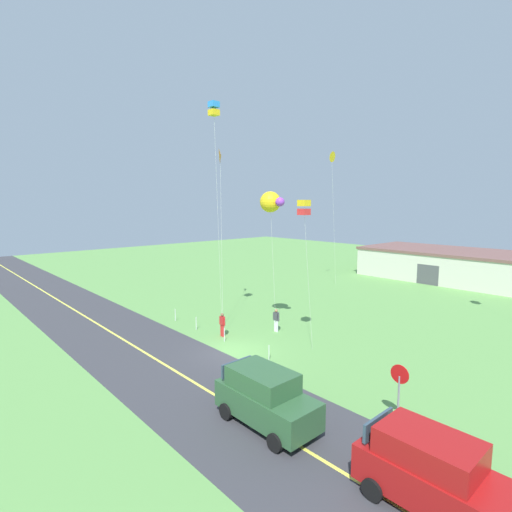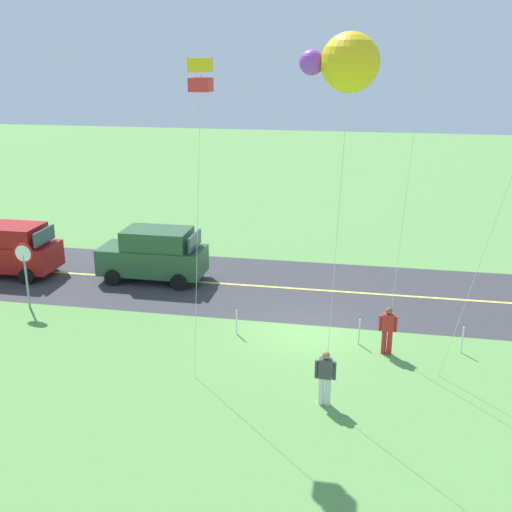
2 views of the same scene
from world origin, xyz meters
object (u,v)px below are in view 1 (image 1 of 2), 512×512
at_px(kite_blue_mid, 271,202).
at_px(person_adult_companion, 276,319).
at_px(car_parked_east_near, 434,473).
at_px(person_adult_near, 222,324).
at_px(stop_sign, 399,383).
at_px(kite_green_far, 220,156).
at_px(kite_orange_near, 332,158).
at_px(car_suv_foreground, 265,397).
at_px(kite_yellow_high, 304,208).
at_px(warehouse_distant, 447,264).
at_px(kite_red_low, 214,110).

bearing_deg(kite_blue_mid, person_adult_companion, 59.52).
relative_size(car_parked_east_near, person_adult_near, 2.75).
relative_size(stop_sign, kite_green_far, 0.20).
relative_size(kite_blue_mid, kite_orange_near, 0.68).
height_order(car_suv_foreground, kite_orange_near, kite_orange_near).
relative_size(stop_sign, person_adult_near, 1.60).
bearing_deg(stop_sign, kite_yellow_high, 157.94).
distance_m(car_suv_foreground, kite_blue_mid, 13.91).
height_order(car_parked_east_near, person_adult_companion, car_parked_east_near).
xyz_separation_m(stop_sign, kite_orange_near, (-18.37, 19.55, 11.79)).
bearing_deg(person_adult_near, person_adult_companion, 7.57).
bearing_deg(person_adult_companion, kite_yellow_high, -134.91).
xyz_separation_m(car_parked_east_near, kite_yellow_high, (-10.67, 6.48, 7.44)).
xyz_separation_m(car_suv_foreground, stop_sign, (3.63, 3.83, 0.65)).
bearing_deg(person_adult_near, warehouse_distant, 31.39).
xyz_separation_m(person_adult_companion, warehouse_distant, (-0.16, 28.71, 0.89)).
bearing_deg(stop_sign, person_adult_near, 174.36).
height_order(kite_blue_mid, kite_green_far, kite_green_far).
bearing_deg(person_adult_near, kite_red_low, 118.86).
bearing_deg(person_adult_near, kite_green_far, 87.16).
xyz_separation_m(kite_green_far, warehouse_distant, (5.37, 29.22, -10.60)).
bearing_deg(warehouse_distant, car_parked_east_near, -68.42).
relative_size(kite_orange_near, warehouse_distant, 0.77).
bearing_deg(car_suv_foreground, stop_sign, 46.47).
bearing_deg(kite_red_low, car_parked_east_near, -15.58).
distance_m(kite_blue_mid, warehouse_distant, 29.94).
relative_size(kite_red_low, kite_green_far, 1.18).
distance_m(car_parked_east_near, stop_sign, 4.40).
xyz_separation_m(kite_yellow_high, warehouse_distant, (-3.85, 30.23, -6.84)).
distance_m(stop_sign, kite_orange_near, 29.30).
xyz_separation_m(car_parked_east_near, kite_orange_near, (-21.20, 22.86, 12.43)).
distance_m(stop_sign, kite_yellow_high, 10.85).
bearing_deg(person_adult_near, kite_blue_mid, 8.05).
xyz_separation_m(car_suv_foreground, kite_yellow_high, (-4.21, 7.00, 7.44)).
distance_m(kite_green_far, warehouse_distant, 31.55).
bearing_deg(warehouse_distant, stop_sign, -70.71).
distance_m(person_adult_companion, kite_red_low, 14.50).
distance_m(kite_yellow_high, kite_green_far, 10.01).
height_order(car_suv_foreground, kite_red_low, kite_red_low).
bearing_deg(warehouse_distant, person_adult_companion, -89.69).
xyz_separation_m(kite_yellow_high, kite_orange_near, (-10.52, 16.37, 5.00)).
xyz_separation_m(car_suv_foreground, person_adult_companion, (-7.90, 8.53, -0.29)).
distance_m(car_parked_east_near, kite_green_far, 24.03).
bearing_deg(kite_green_far, warehouse_distant, 79.59).
distance_m(person_adult_companion, kite_blue_mid, 8.09).
relative_size(car_parked_east_near, kite_red_low, 0.29).
bearing_deg(person_adult_near, kite_yellow_high, -36.72).
relative_size(person_adult_near, person_adult_companion, 1.00).
bearing_deg(kite_orange_near, stop_sign, -46.79).
xyz_separation_m(stop_sign, person_adult_companion, (-11.54, 4.70, -0.94)).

